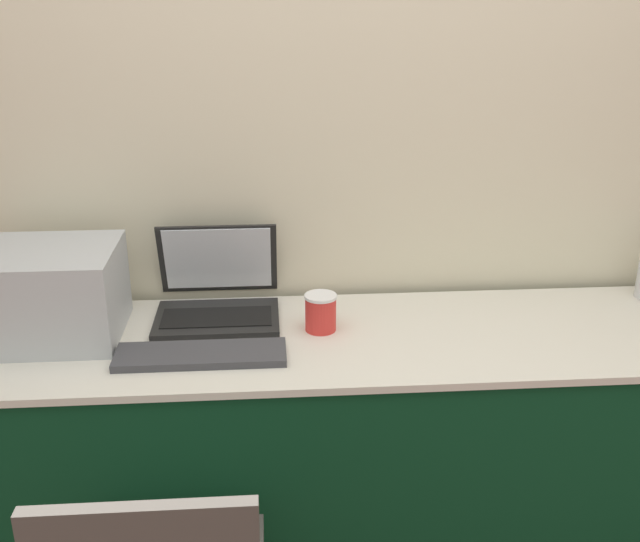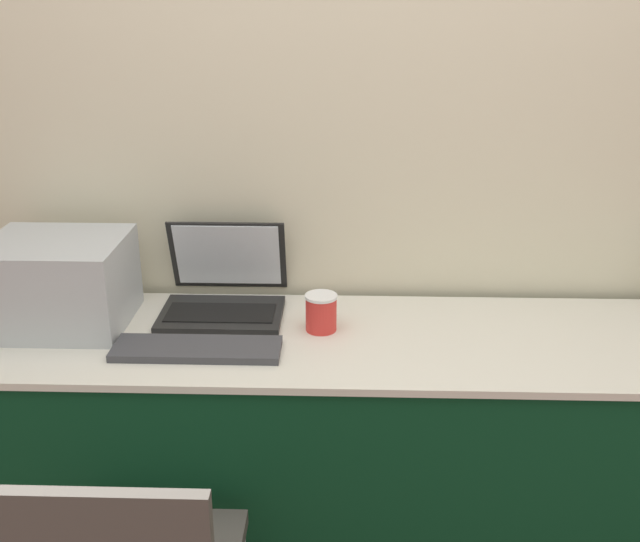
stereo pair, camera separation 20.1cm
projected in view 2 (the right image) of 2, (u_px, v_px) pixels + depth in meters
The scene contains 6 objects.
wall_back at pixel (366, 129), 2.19m from camera, with size 8.00×0.05×2.60m.
table at pixel (362, 459), 2.19m from camera, with size 2.19×0.58×0.79m.
printer at pixel (58, 279), 2.08m from camera, with size 0.38×0.33×0.25m.
laptop_left at pixel (224, 292), 2.20m from camera, with size 0.35×0.33×0.25m.
external_keyboard at pixel (197, 349), 1.95m from camera, with size 0.44×0.14×0.02m.
coffee_cup at pixel (321, 312), 2.07m from camera, with size 0.09×0.09×0.10m.
Camera 2 is at (-0.06, -1.57, 1.69)m, focal length 42.00 mm.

